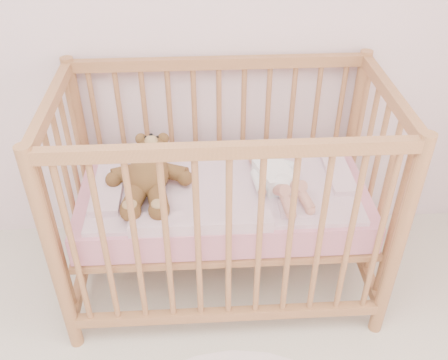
{
  "coord_description": "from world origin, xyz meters",
  "views": [
    {
      "loc": [
        0.37,
        -0.1,
        1.84
      ],
      "look_at": [
        0.47,
        1.55,
        0.62
      ],
      "focal_mm": 40.0,
      "sensor_mm": 36.0,
      "label": 1
    }
  ],
  "objects": [
    {
      "name": "crib",
      "position": [
        0.47,
        1.6,
        0.5
      ],
      "size": [
        1.36,
        0.76,
        1.0
      ],
      "primitive_type": null,
      "color": "#B27A4B",
      "rests_on": "floor"
    },
    {
      "name": "mattress",
      "position": [
        0.47,
        1.6,
        0.49
      ],
      "size": [
        1.22,
        0.62,
        0.13
      ],
      "primitive_type": "cube",
      "color": "pink",
      "rests_on": "crib"
    },
    {
      "name": "blanket",
      "position": [
        0.47,
        1.6,
        0.56
      ],
      "size": [
        1.1,
        0.58,
        0.06
      ],
      "primitive_type": null,
      "color": "pink",
      "rests_on": "mattress"
    },
    {
      "name": "baby",
      "position": [
        0.68,
        1.58,
        0.64
      ],
      "size": [
        0.37,
        0.53,
        0.12
      ],
      "primitive_type": null,
      "rotation": [
        0.0,
        0.0,
        0.31
      ],
      "color": "white",
      "rests_on": "blanket"
    },
    {
      "name": "teddy_bear",
      "position": [
        0.16,
        1.58,
        0.65
      ],
      "size": [
        0.38,
        0.54,
        0.15
      ],
      "primitive_type": null,
      "rotation": [
        0.0,
        0.0,
        -0.02
      ],
      "color": "brown",
      "rests_on": "blanket"
    }
  ]
}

